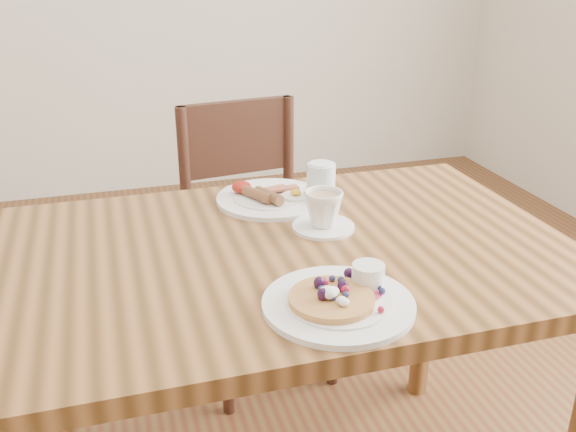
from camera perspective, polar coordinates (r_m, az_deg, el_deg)
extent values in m
cube|color=brown|center=(1.36, 0.00, -3.48)|extent=(1.20, 0.80, 0.04)
cylinder|color=brown|center=(2.01, 12.17, -6.85)|extent=(0.06, 0.06, 0.71)
cylinder|color=brown|center=(1.81, -20.26, -11.48)|extent=(0.06, 0.06, 0.71)
cube|color=#3C1D15|center=(2.04, -2.56, -2.80)|extent=(0.47, 0.47, 0.04)
cylinder|color=#3C1D15|center=(1.96, -5.49, -12.04)|extent=(0.04, 0.04, 0.43)
cylinder|color=#3C1D15|center=(2.08, 4.09, -9.76)|extent=(0.04, 0.04, 0.43)
cylinder|color=#3C1D15|center=(2.25, -8.44, -7.12)|extent=(0.04, 0.04, 0.43)
cylinder|color=#3C1D15|center=(2.36, 0.03, -5.43)|extent=(0.04, 0.04, 0.43)
cylinder|color=#3C1D15|center=(2.18, 0.04, 5.04)|extent=(0.04, 0.04, 0.43)
cylinder|color=#3C1D15|center=(2.07, -9.16, 3.73)|extent=(0.04, 0.04, 0.43)
cube|color=#3C1D15|center=(2.09, -4.62, 6.96)|extent=(0.38, 0.08, 0.24)
cylinder|color=white|center=(1.14, 4.50, -7.82)|extent=(0.27, 0.27, 0.01)
cylinder|color=white|center=(1.14, 4.51, -7.52)|extent=(0.19, 0.19, 0.01)
cylinder|color=#B22D59|center=(1.16, 6.66, -6.74)|extent=(0.07, 0.07, 0.00)
cylinder|color=#C68C47|center=(1.12, 3.89, -7.37)|extent=(0.15, 0.15, 0.01)
ellipsoid|color=white|center=(1.11, 3.76, -6.77)|extent=(0.03, 0.03, 0.02)
ellipsoid|color=white|center=(1.09, 4.95, -7.46)|extent=(0.02, 0.02, 0.01)
cylinder|color=white|center=(1.18, 7.14, -5.19)|extent=(0.06, 0.06, 0.04)
cylinder|color=#591E07|center=(1.17, 7.18, -4.50)|extent=(0.05, 0.05, 0.00)
sphere|color=black|center=(1.14, 5.08, -6.11)|extent=(0.02, 0.02, 0.02)
sphere|color=#1E234C|center=(1.15, 4.89, -5.87)|extent=(0.01, 0.01, 0.01)
sphere|color=#1E234C|center=(1.16, 4.05, -5.55)|extent=(0.01, 0.01, 0.01)
sphere|color=#B21938|center=(1.14, 3.50, -5.94)|extent=(0.02, 0.02, 0.02)
sphere|color=black|center=(1.14, 2.76, -6.04)|extent=(0.02, 0.02, 0.02)
sphere|color=#1E234C|center=(1.12, 2.38, -6.69)|extent=(0.01, 0.01, 0.01)
sphere|color=black|center=(1.12, 3.55, -6.67)|extent=(0.02, 0.02, 0.02)
sphere|color=#1E234C|center=(1.11, 4.18, -7.14)|extent=(0.01, 0.01, 0.01)
sphere|color=#1E234C|center=(1.11, 5.29, -7.17)|extent=(0.01, 0.01, 0.01)
sphere|color=#B21938|center=(1.13, 5.11, -6.50)|extent=(0.02, 0.02, 0.02)
sphere|color=#1E234C|center=(1.12, 8.59, -7.71)|extent=(0.01, 0.01, 0.01)
sphere|color=#B21938|center=(1.15, 8.44, -6.69)|extent=(0.01, 0.01, 0.01)
sphere|color=black|center=(1.18, 7.39, -5.66)|extent=(0.02, 0.02, 0.02)
sphere|color=#1E234C|center=(1.20, 5.70, -5.30)|extent=(0.01, 0.01, 0.01)
cylinder|color=white|center=(1.59, -1.52, 1.54)|extent=(0.27, 0.27, 0.01)
cylinder|color=white|center=(1.59, -1.53, 1.77)|extent=(0.19, 0.19, 0.01)
cylinder|color=brown|center=(1.55, -2.76, 1.91)|extent=(0.06, 0.10, 0.03)
cylinder|color=brown|center=(1.55, -1.73, 1.82)|extent=(0.06, 0.10, 0.03)
cube|color=maroon|center=(1.61, -1.46, 2.41)|extent=(0.08, 0.04, 0.01)
cube|color=maroon|center=(1.60, -0.46, 2.46)|extent=(0.08, 0.03, 0.01)
cylinder|color=white|center=(1.57, 0.70, 1.80)|extent=(0.07, 0.07, 0.00)
ellipsoid|color=yellow|center=(1.57, 0.70, 2.14)|extent=(0.03, 0.03, 0.01)
ellipsoid|color=#A5190F|center=(1.60, -4.15, 2.59)|extent=(0.05, 0.05, 0.03)
cylinder|color=white|center=(1.44, 3.14, -0.95)|extent=(0.14, 0.14, 0.01)
imported|color=white|center=(1.42, 3.18, 0.67)|extent=(0.11, 0.11, 0.08)
cylinder|color=tan|center=(1.41, 3.20, 1.73)|extent=(0.07, 0.07, 0.00)
cylinder|color=silver|center=(1.56, 2.95, 2.84)|extent=(0.07, 0.07, 0.10)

